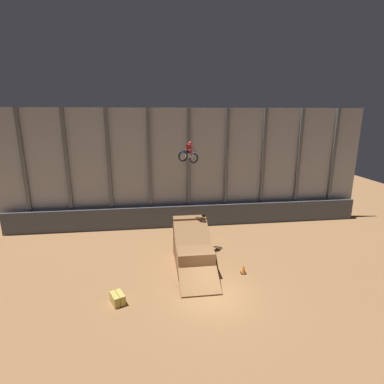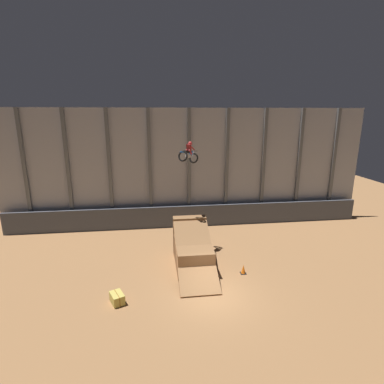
{
  "view_description": "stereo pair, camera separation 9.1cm",
  "coord_description": "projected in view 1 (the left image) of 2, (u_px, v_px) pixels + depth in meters",
  "views": [
    {
      "loc": [
        -3.14,
        -14.4,
        9.81
      ],
      "look_at": [
        -0.41,
        6.01,
        4.42
      ],
      "focal_mm": 28.0,
      "sensor_mm": 36.0,
      "label": 1
    },
    {
      "loc": [
        -3.05,
        -14.41,
        9.81
      ],
      "look_at": [
        -0.41,
        6.01,
        4.42
      ],
      "focal_mm": 28.0,
      "sensor_mm": 36.0,
      "label": 2
    }
  ],
  "objects": [
    {
      "name": "traffic_cone_near_ramp",
      "position": [
        244.0,
        269.0,
        18.92
      ],
      "size": [
        0.36,
        0.36,
        0.58
      ],
      "color": "black",
      "rests_on": "ground_plane"
    },
    {
      "name": "lower_barrier",
      "position": [
        190.0,
        216.0,
        26.68
      ],
      "size": [
        31.36,
        0.2,
        1.92
      ],
      "color": "#474C56",
      "rests_on": "ground_plane"
    },
    {
      "name": "dirt_ramp",
      "position": [
        193.0,
        250.0,
        19.96
      ],
      "size": [
        2.33,
        5.68,
        2.94
      ],
      "color": "olive",
      "rests_on": "ground_plane"
    },
    {
      "name": "hay_bale_trackside",
      "position": [
        118.0,
        298.0,
        15.94
      ],
      "size": [
        0.91,
        1.07,
        0.57
      ],
      "rotation": [
        0.0,
        0.0,
        1.99
      ],
      "color": "#CCB751",
      "rests_on": "ground_plane"
    },
    {
      "name": "rider_bike_solo",
      "position": [
        189.0,
        154.0,
        20.38
      ],
      "size": [
        1.59,
        1.72,
        1.58
      ],
      "rotation": [
        -0.21,
        0.0,
        -0.68
      ],
      "color": "black"
    },
    {
      "name": "ground_plane",
      "position": [
        213.0,
        295.0,
        16.7
      ],
      "size": [
        60.0,
        60.0,
        0.0
      ],
      "primitive_type": "plane",
      "color": "#996B42"
    },
    {
      "name": "arena_back_wall",
      "position": [
        188.0,
        168.0,
        26.32
      ],
      "size": [
        32.0,
        0.4,
        10.32
      ],
      "color": "#A3A8B2",
      "rests_on": "ground_plane"
    }
  ]
}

